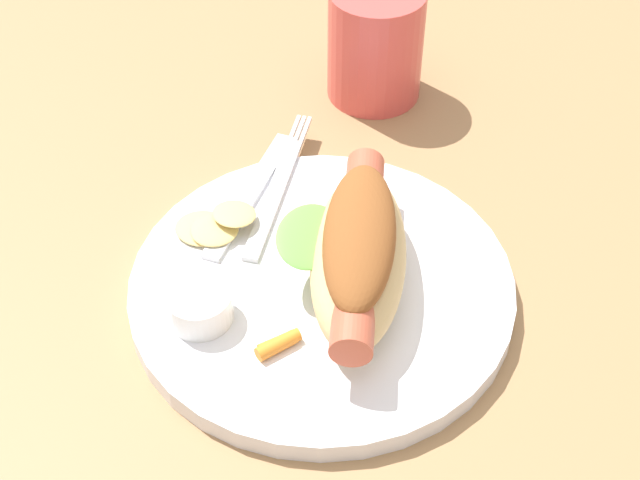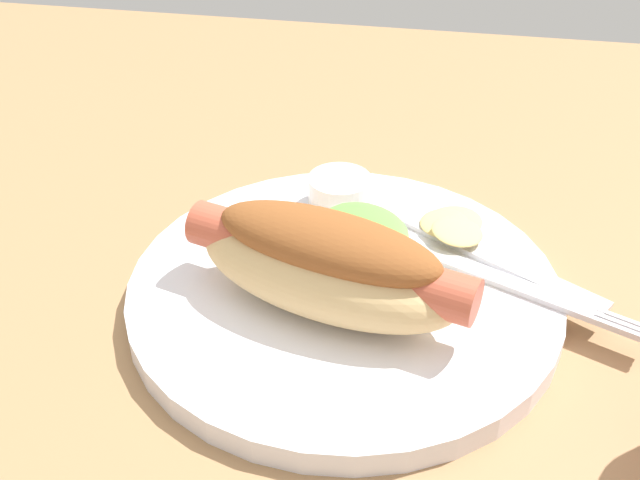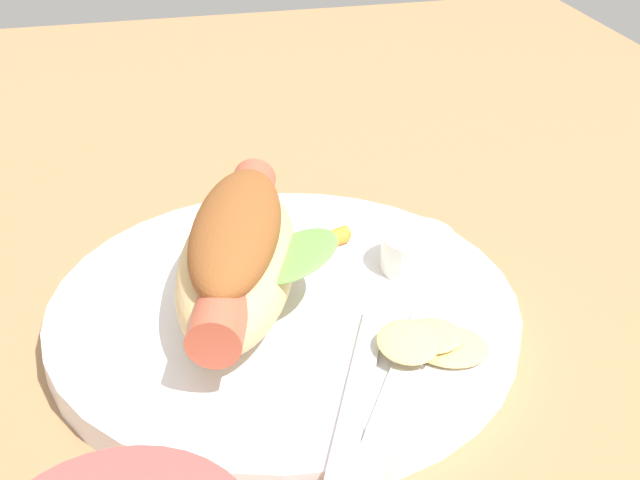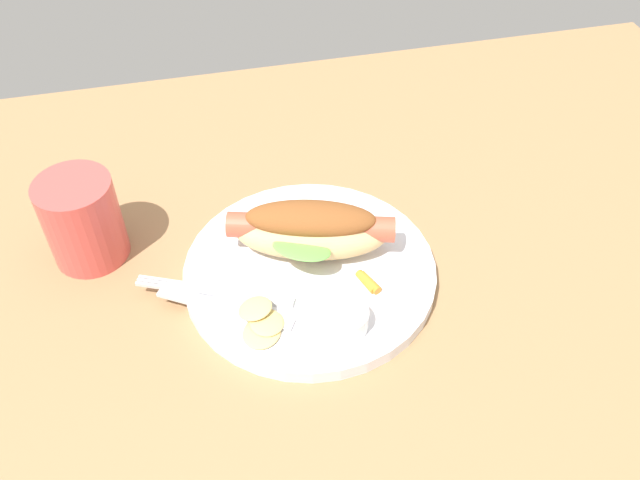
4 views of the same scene
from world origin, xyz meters
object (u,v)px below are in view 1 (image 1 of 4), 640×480
(sauce_ramekin, at_px, (199,306))
(plate, at_px, (322,288))
(hot_dog, at_px, (358,251))
(knife, at_px, (250,194))
(carrot_garnish, at_px, (278,344))
(drinking_cup, at_px, (375,44))
(chips_pile, at_px, (216,225))
(fork, at_px, (278,186))

(sauce_ramekin, bearing_deg, plate, -78.81)
(hot_dog, xyz_separation_m, knife, (0.10, 0.06, -0.03))
(carrot_garnish, bearing_deg, hot_dog, -53.37)
(plate, bearing_deg, drinking_cup, -21.64)
(hot_dog, height_order, chips_pile, hot_dog)
(sauce_ramekin, height_order, drinking_cup, drinking_cup)
(plate, xyz_separation_m, hot_dog, (-0.01, -0.02, 0.04))
(chips_pile, distance_m, carrot_garnish, 0.12)
(hot_dog, distance_m, drinking_cup, 0.24)
(plate, height_order, knife, knife)
(fork, xyz_separation_m, chips_pile, (-0.04, 0.05, 0.00))
(sauce_ramekin, bearing_deg, knife, -23.52)
(chips_pile, xyz_separation_m, drinking_cup, (0.16, -0.15, 0.03))
(chips_pile, bearing_deg, knife, -42.56)
(chips_pile, bearing_deg, fork, -54.58)
(knife, distance_m, chips_pile, 0.04)
(fork, bearing_deg, hot_dog, -136.47)
(hot_dog, distance_m, chips_pile, 0.11)
(chips_pile, bearing_deg, drinking_cup, -43.60)
(chips_pile, xyz_separation_m, carrot_garnish, (-0.11, -0.03, -0.00))
(plate, distance_m, chips_pile, 0.09)
(hot_dog, relative_size, fork, 1.13)
(plate, bearing_deg, knife, 21.14)
(plate, height_order, hot_dog, hot_dog)
(hot_dog, height_order, drinking_cup, drinking_cup)
(sauce_ramekin, relative_size, drinking_cup, 0.44)
(chips_pile, bearing_deg, sauce_ramekin, 166.56)
(plate, distance_m, carrot_garnish, 0.07)
(hot_dog, bearing_deg, fork, 35.60)
(hot_dog, relative_size, knife, 1.22)
(hot_dog, relative_size, chips_pile, 2.49)
(plate, xyz_separation_m, fork, (0.10, 0.01, 0.01))
(hot_dog, height_order, knife, hot_dog)
(hot_dog, distance_m, carrot_garnish, 0.08)
(plate, xyz_separation_m, chips_pile, (0.06, 0.07, 0.01))
(carrot_garnish, bearing_deg, fork, -9.07)
(plate, bearing_deg, carrot_garnish, 143.51)
(drinking_cup, bearing_deg, chips_pile, 136.40)
(plate, relative_size, carrot_garnish, 8.33)
(hot_dog, xyz_separation_m, chips_pile, (0.07, 0.09, -0.03))
(sauce_ramekin, relative_size, carrot_garnish, 1.37)
(sauce_ramekin, bearing_deg, hot_dog, -84.51)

